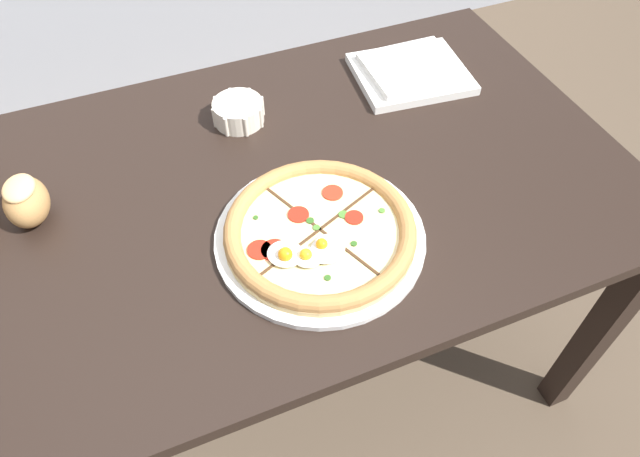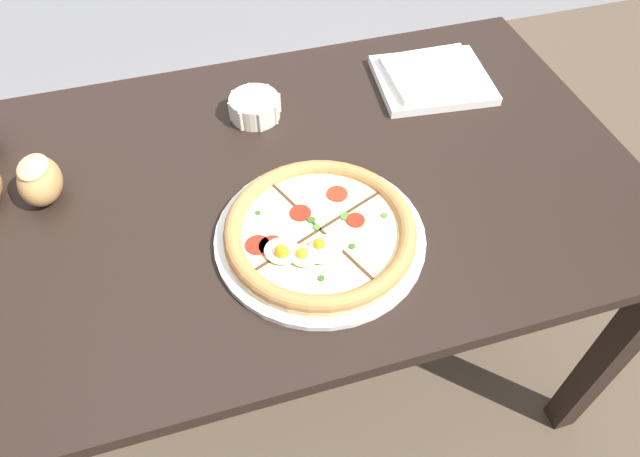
% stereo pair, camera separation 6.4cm
% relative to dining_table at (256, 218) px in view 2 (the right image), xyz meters
% --- Properties ---
extents(ground_plane, '(12.00, 12.00, 0.00)m').
position_rel_dining_table_xyz_m(ground_plane, '(0.00, 0.00, -0.66)').
color(ground_plane, brown).
extents(dining_table, '(1.54, 0.86, 0.75)m').
position_rel_dining_table_xyz_m(dining_table, '(0.00, 0.00, 0.00)').
color(dining_table, black).
rests_on(dining_table, ground_plane).
extents(pizza, '(0.38, 0.38, 0.05)m').
position_rel_dining_table_xyz_m(pizza, '(0.09, -0.16, 0.11)').
color(pizza, white).
rests_on(pizza, dining_table).
extents(ramekin_bowl, '(0.12, 0.12, 0.05)m').
position_rel_dining_table_xyz_m(ramekin_bowl, '(0.05, 0.21, 0.12)').
color(ramekin_bowl, silver).
rests_on(ramekin_bowl, dining_table).
extents(napkin_folded, '(0.27, 0.24, 0.04)m').
position_rel_dining_table_xyz_m(napkin_folded, '(0.47, 0.21, 0.11)').
color(napkin_folded, silver).
rests_on(napkin_folded, dining_table).
extents(bread_piece_mid, '(0.09, 0.11, 0.09)m').
position_rel_dining_table_xyz_m(bread_piece_mid, '(-0.38, 0.08, 0.14)').
color(bread_piece_mid, '#B27F47').
rests_on(bread_piece_mid, dining_table).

